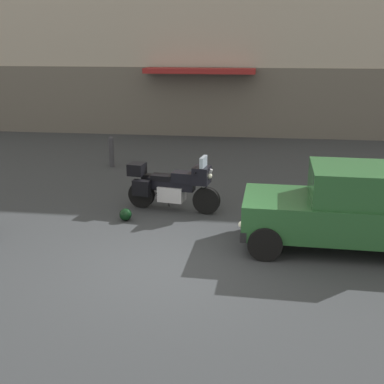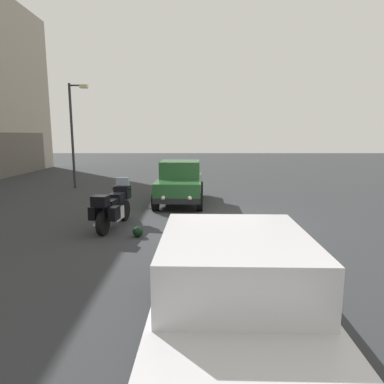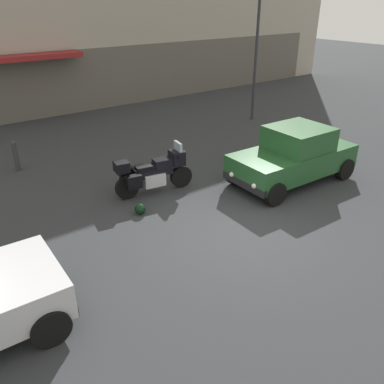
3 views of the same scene
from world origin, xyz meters
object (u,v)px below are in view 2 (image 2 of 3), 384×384
at_px(motorcycle, 114,206).
at_px(helmet, 138,232).
at_px(car_sedan_far, 234,301).
at_px(streetlamp_curbside, 74,126).
at_px(car_hatchback_near, 180,182).

distance_m(motorcycle, helmet, 1.32).
bearing_deg(motorcycle, car_sedan_far, -145.86).
bearing_deg(helmet, motorcycle, 42.58).
bearing_deg(motorcycle, helmet, -128.36).
bearing_deg(streetlamp_curbside, car_hatchback_near, -124.87).
relative_size(motorcycle, car_hatchback_near, 0.57).
relative_size(car_hatchback_near, streetlamp_curbside, 0.77).
bearing_deg(car_hatchback_near, helmet, -9.81).
relative_size(helmet, streetlamp_curbside, 0.05).
bearing_deg(streetlamp_curbside, helmet, -152.15).
xyz_separation_m(motorcycle, streetlamp_curbside, (7.40, 3.56, 2.46)).
bearing_deg(motorcycle, streetlamp_curbside, 34.72).
height_order(helmet, streetlamp_curbside, streetlamp_curbside).
bearing_deg(car_hatchback_near, car_sedan_far, 7.63).
distance_m(car_hatchback_near, car_sedan_far, 9.60).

